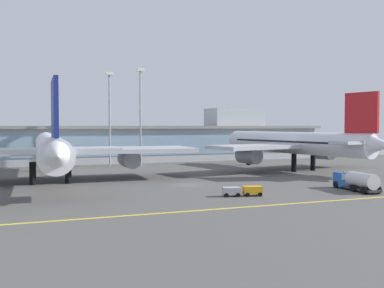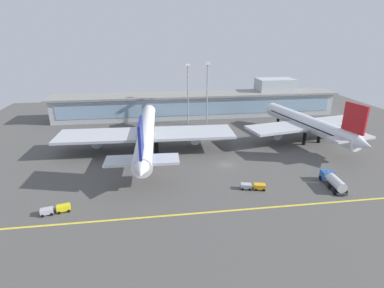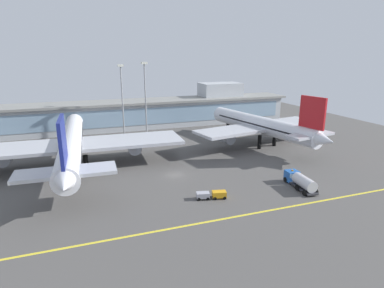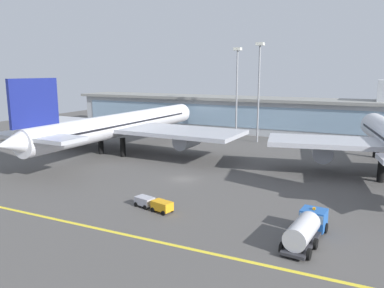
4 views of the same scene
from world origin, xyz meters
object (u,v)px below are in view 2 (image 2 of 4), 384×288
(fuel_tanker_truck, at_px, (333,180))
(apron_light_mast_west, at_px, (188,85))
(airliner_near_left, at_px, (146,133))
(airliner_near_right, at_px, (307,124))
(apron_light_mast_centre, at_px, (207,86))
(baggage_tug_near, at_px, (56,209))
(service_truck_far, at_px, (253,186))

(fuel_tanker_truck, bearing_deg, apron_light_mast_west, 31.38)
(airliner_near_left, relative_size, fuel_tanker_truck, 6.47)
(airliner_near_right, bearing_deg, apron_light_mast_centre, 42.33)
(baggage_tug_near, bearing_deg, service_truck_far, -8.51)
(apron_light_mast_west, bearing_deg, baggage_tug_near, -120.29)
(fuel_tanker_truck, bearing_deg, service_truck_far, 92.18)
(fuel_tanker_truck, xyz_separation_m, apron_light_mast_west, (-27.12, 56.27, 13.67))
(airliner_near_left, bearing_deg, airliner_near_right, -85.34)
(service_truck_far, xyz_separation_m, apron_light_mast_centre, (-1.33, 51.36, 14.83))
(airliner_near_left, relative_size, service_truck_far, 10.31)
(airliner_near_right, height_order, baggage_tug_near, airliner_near_right)
(service_truck_far, height_order, apron_light_mast_centre, apron_light_mast_centre)
(baggage_tug_near, xyz_separation_m, service_truck_far, (42.52, 3.66, 0.00))
(baggage_tug_near, xyz_separation_m, apron_light_mast_centre, (41.19, 55.02, 14.83))
(baggage_tug_near, relative_size, apron_light_mast_west, 0.25)
(fuel_tanker_truck, distance_m, baggage_tug_near, 61.51)
(baggage_tug_near, bearing_deg, apron_light_mast_west, 46.28)
(apron_light_mast_centre, bearing_deg, airliner_near_right, -36.47)
(service_truck_far, relative_size, apron_light_mast_centre, 0.24)
(baggage_tug_near, height_order, apron_light_mast_centre, apron_light_mast_centre)
(fuel_tanker_truck, xyz_separation_m, apron_light_mast_centre, (-20.26, 52.51, 14.12))
(apron_light_mast_west, bearing_deg, apron_light_mast_centre, -28.80)
(airliner_near_left, distance_m, baggage_tug_near, 36.06)
(airliner_near_right, height_order, service_truck_far, airliner_near_right)
(airliner_near_left, xyz_separation_m, apron_light_mast_west, (16.16, 28.05, 9.31))
(airliner_near_right, xyz_separation_m, baggage_tug_near, (-70.85, -33.10, -5.18))
(apron_light_mast_west, distance_m, apron_light_mast_centre, 7.83)
(airliner_near_right, distance_m, baggage_tug_near, 78.37)
(airliner_near_right, relative_size, fuel_tanker_truck, 5.29)
(apron_light_mast_centre, bearing_deg, apron_light_mast_west, 151.20)
(airliner_near_left, bearing_deg, baggage_tug_near, 151.49)
(apron_light_mast_west, bearing_deg, service_truck_far, -81.56)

